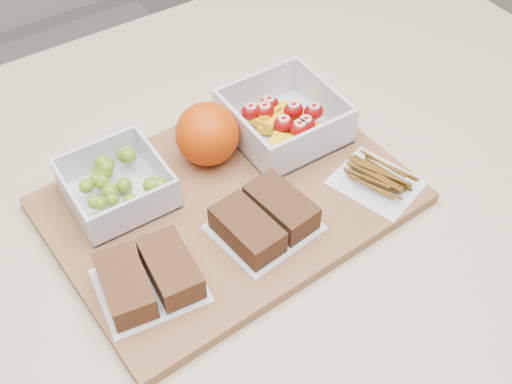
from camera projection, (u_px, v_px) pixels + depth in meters
counter at (252, 372)px, 1.13m from camera, size 1.20×0.90×0.90m
cutting_board at (230, 201)px, 0.79m from camera, size 0.44×0.32×0.02m
grape_container at (117, 184)px, 0.77m from camera, size 0.11×0.11×0.05m
fruit_container at (283, 121)px, 0.84m from camera, size 0.14×0.14×0.06m
orange at (207, 134)px, 0.80m from camera, size 0.08×0.08×0.08m
sandwich_bag_left at (148, 277)px, 0.68m from camera, size 0.12×0.11×0.03m
sandwich_bag_center at (264, 219)px, 0.74m from camera, size 0.13×0.11×0.03m
pretzel_bag at (377, 177)px, 0.79m from camera, size 0.11×0.12×0.02m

